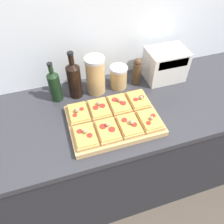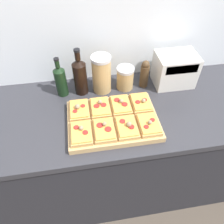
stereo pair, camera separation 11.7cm
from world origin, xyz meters
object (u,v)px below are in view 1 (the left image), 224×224
(cutting_board, at_px, (114,120))
(olive_oil_bottle, at_px, (55,85))
(pepper_mill, at_px, (137,71))
(toaster_oven, at_px, (165,64))
(grain_jar_short, at_px, (119,77))
(wine_bottle, at_px, (74,79))
(grain_jar_tall, at_px, (96,75))

(cutting_board, distance_m, olive_oil_bottle, 0.40)
(olive_oil_bottle, distance_m, pepper_mill, 0.51)
(toaster_oven, bearing_deg, pepper_mill, 179.75)
(grain_jar_short, distance_m, pepper_mill, 0.12)
(pepper_mill, relative_size, toaster_oven, 0.68)
(cutting_board, bearing_deg, olive_oil_bottle, 132.92)
(grain_jar_short, xyz_separation_m, toaster_oven, (0.31, -0.00, 0.03))
(wine_bottle, relative_size, grain_jar_tall, 1.25)
(olive_oil_bottle, xyz_separation_m, grain_jar_tall, (0.24, 0.00, 0.02))
(olive_oil_bottle, xyz_separation_m, pepper_mill, (0.51, 0.00, -0.01))
(olive_oil_bottle, height_order, pepper_mill, olive_oil_bottle)
(olive_oil_bottle, bearing_deg, wine_bottle, 0.00)
(grain_jar_short, relative_size, pepper_mill, 0.80)
(pepper_mill, xyz_separation_m, toaster_oven, (0.19, -0.00, 0.01))
(toaster_oven, bearing_deg, grain_jar_short, 179.85)
(pepper_mill, bearing_deg, grain_jar_short, -180.00)
(wine_bottle, height_order, grain_jar_tall, wine_bottle)
(grain_jar_short, bearing_deg, toaster_oven, -0.15)
(pepper_mill, bearing_deg, cutting_board, -130.74)
(olive_oil_bottle, height_order, grain_jar_short, olive_oil_bottle)
(grain_jar_short, distance_m, toaster_oven, 0.32)
(toaster_oven, bearing_deg, olive_oil_bottle, 179.93)
(grain_jar_tall, relative_size, pepper_mill, 1.30)
(cutting_board, xyz_separation_m, wine_bottle, (-0.15, 0.28, 0.11))
(grain_jar_short, xyz_separation_m, pepper_mill, (0.12, 0.00, 0.02))
(wine_bottle, xyz_separation_m, toaster_oven, (0.59, -0.00, -0.02))
(cutting_board, relative_size, grain_jar_tall, 2.03)
(pepper_mill, height_order, toaster_oven, toaster_oven)
(olive_oil_bottle, height_order, toaster_oven, olive_oil_bottle)
(wine_bottle, distance_m, toaster_oven, 0.59)
(grain_jar_tall, xyz_separation_m, toaster_oven, (0.46, -0.00, -0.02))
(wine_bottle, bearing_deg, cutting_board, -62.36)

